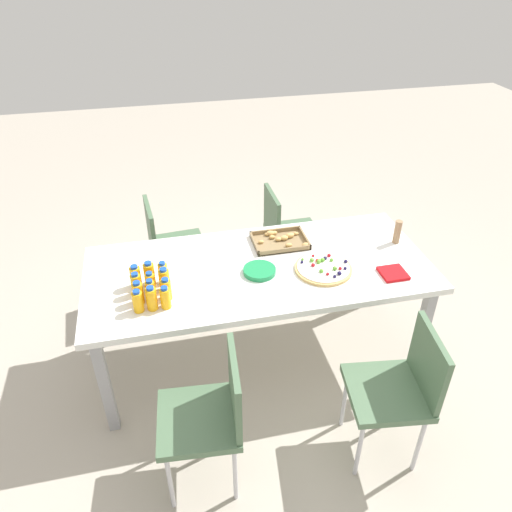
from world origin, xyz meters
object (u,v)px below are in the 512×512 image
juice_bottle_7 (150,283)px  fruit_pizza (323,268)px  juice_bottle_8 (164,280)px  chair_near_left (212,411)px  juice_bottle_5 (166,289)px  juice_bottle_11 (163,273)px  juice_bottle_3 (138,293)px  juice_bottle_1 (152,299)px  chair_far_right (286,230)px  party_table (259,275)px  snack_tray (281,240)px  juice_bottle_9 (136,277)px  cardboard_tube (397,232)px  juice_bottle_0 (138,301)px  juice_bottle_4 (151,291)px  plate_stack (260,271)px  juice_bottle_2 (165,298)px  chair_near_right (401,385)px  juice_bottle_10 (149,274)px  napkin_stack (393,273)px  juice_bottle_6 (136,284)px  chair_far_left (169,243)px

juice_bottle_7 → fruit_pizza: 1.02m
juice_bottle_8 → chair_near_left: bearing=-77.9°
juice_bottle_5 → juice_bottle_11: bearing=92.0°
juice_bottle_3 → juice_bottle_1: bearing=-44.9°
chair_far_right → juice_bottle_8: juice_bottle_8 is taller
party_table → snack_tray: bearing=50.1°
chair_far_right → juice_bottle_9: juice_bottle_9 is taller
chair_near_left → cardboard_tube: bearing=-52.4°
juice_bottle_0 → juice_bottle_7: juice_bottle_0 is taller
juice_bottle_0 → cardboard_tube: size_ratio=0.85×
juice_bottle_4 → snack_tray: 0.95m
juice_bottle_0 → juice_bottle_11: juice_bottle_11 is taller
chair_near_left → juice_bottle_1: juice_bottle_1 is taller
party_table → juice_bottle_1: (-0.65, -0.26, 0.13)m
juice_bottle_11 → fruit_pizza: (0.94, -0.08, -0.05)m
juice_bottle_8 → juice_bottle_9: bearing=155.2°
juice_bottle_0 → plate_stack: size_ratio=0.70×
chair_far_right → juice_bottle_2: (-0.98, -1.04, 0.31)m
party_table → juice_bottle_5: 0.61m
chair_near_right → juice_bottle_2: size_ratio=6.13×
fruit_pizza → plate_stack: bearing=171.7°
juice_bottle_7 → juice_bottle_11: size_ratio=0.93×
juice_bottle_5 → juice_bottle_11: 0.15m
chair_near_left → juice_bottle_10: 0.86m
juice_bottle_10 → chair_far_right: bearing=37.8°
chair_far_right → fruit_pizza: 0.94m
chair_near_left → napkin_stack: (1.18, 0.54, 0.26)m
party_table → snack_tray: size_ratio=5.94×
chair_near_right → fruit_pizza: size_ratio=2.42×
chair_near_left → juice_bottle_6: 0.82m
chair_far_left → fruit_pizza: chair_far_left is taller
plate_stack → cardboard_tube: cardboard_tube is taller
juice_bottle_8 → snack_tray: (0.77, 0.35, -0.06)m
juice_bottle_11 → snack_tray: juice_bottle_11 is taller
plate_stack → juice_bottle_7: bearing=-176.4°
napkin_stack → cardboard_tube: bearing=61.6°
juice_bottle_0 → juice_bottle_9: (-0.01, 0.22, 0.00)m
juice_bottle_5 → cardboard_tube: (1.50, 0.26, 0.02)m
chair_near_left → plate_stack: (0.41, 0.74, 0.26)m
juice_bottle_7 → party_table: bearing=9.0°
party_table → juice_bottle_0: juice_bottle_0 is taller
juice_bottle_1 → juice_bottle_7: (-0.00, 0.15, -0.01)m
party_table → juice_bottle_10: bearing=-177.4°
chair_near_right → chair_far_right: size_ratio=1.00×
juice_bottle_7 → juice_bottle_4: bearing=-91.4°
chair_near_left → snack_tray: 1.24m
juice_bottle_5 → fruit_pizza: bearing=4.1°
chair_near_left → juice_bottle_10: juice_bottle_10 is taller
juice_bottle_1 → juice_bottle_4: (-0.00, 0.08, -0.01)m
cardboard_tube → napkin_stack: bearing=-118.4°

